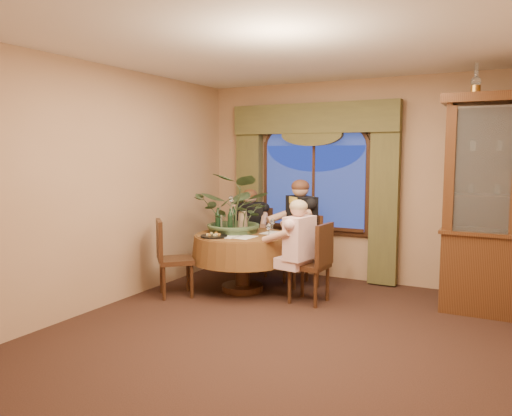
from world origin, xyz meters
The scene contains 32 objects.
floor centered at (0.00, 0.00, 0.00)m, with size 5.00×5.00×0.00m, color black.
wall_back centered at (0.00, 2.50, 1.40)m, with size 4.50×4.50×0.00m, color #A47D5B.
ceiling centered at (0.00, 0.00, 2.80)m, with size 5.00×5.00×0.00m, color white.
window centered at (-0.60, 2.43, 1.30)m, with size 1.62×0.10×1.32m, color navy, non-canonical shape.
arched_transom centered at (-0.60, 2.43, 2.08)m, with size 1.60×0.06×0.44m, color navy, non-canonical shape.
drapery_left centered at (-1.63, 2.38, 1.18)m, with size 0.38×0.14×2.32m, color #484627.
drapery_right centered at (0.43, 2.38, 1.18)m, with size 0.38×0.14×2.32m, color #484627.
swag_valance centered at (-0.60, 2.35, 2.28)m, with size 2.45×0.16×0.42m, color #484627, non-canonical shape.
dining_table centered at (-1.12, 1.25, 0.38)m, with size 1.32×1.32×0.75m, color maroon.
oil_lamp_left centered at (1.54, 1.74, 2.60)m, with size 0.11×0.11×0.34m, color #A5722D, non-canonical shape.
chair_right centered at (-0.17, 1.18, 0.48)m, with size 0.42×0.42×0.96m, color black.
chair_back_right centered at (-0.55, 1.85, 0.48)m, with size 0.42×0.42×0.96m, color black.
chair_back centered at (-1.39, 2.17, 0.48)m, with size 0.42×0.42×0.96m, color black.
chair_front_left centered at (-1.75, 0.66, 0.48)m, with size 0.42×0.42×0.96m, color black.
person_pink centered at (-0.25, 1.07, 0.63)m, with size 0.45×0.41×1.25m, color beige, non-canonical shape.
person_back centered at (-1.46, 2.10, 0.64)m, with size 0.46×0.42×1.27m, color black, non-canonical shape.
person_scarf centered at (-0.58, 1.93, 0.72)m, with size 0.52×0.47×1.44m, color black, non-canonical shape.
stoneware_vase centered at (-1.21, 1.40, 0.89)m, with size 0.15×0.15×0.27m, color gray, non-canonical shape.
centerpiece_plant centered at (-1.26, 1.35, 1.41)m, with size 1.06×1.17×0.92m, color #3C5434.
olive_bowl centered at (-1.08, 1.23, 0.77)m, with size 0.15×0.15×0.05m, color brown.
cheese_platter centered at (-1.32, 0.88, 0.76)m, with size 0.34×0.34×0.02m, color black.
wine_bottle_0 centered at (-1.53, 1.35, 0.92)m, with size 0.07×0.07×0.33m, color tan.
wine_bottle_1 centered at (-1.27, 1.19, 0.92)m, with size 0.07×0.07×0.33m, color black.
wine_bottle_2 centered at (-1.37, 1.44, 0.92)m, with size 0.07×0.07×0.33m, color black.
wine_bottle_3 centered at (-1.47, 1.21, 0.92)m, with size 0.07×0.07×0.33m, color black.
wine_bottle_4 centered at (-1.32, 1.28, 0.92)m, with size 0.07×0.07×0.33m, color tan.
tasting_paper_0 centered at (-0.96, 1.03, 0.75)m, with size 0.21×0.30×0.00m, color white.
tasting_paper_1 centered at (-0.82, 1.49, 0.75)m, with size 0.21×0.30×0.00m, color white.
tasting_paper_2 centered at (-1.16, 1.00, 0.75)m, with size 0.21×0.30×0.00m, color white.
wine_glass_person_pink centered at (-0.70, 1.16, 0.84)m, with size 0.07×0.07×0.18m, color silver, non-canonical shape.
wine_glass_person_back centered at (-1.29, 1.65, 0.84)m, with size 0.07×0.07×0.18m, color silver, non-canonical shape.
wine_glass_person_scarf centered at (-0.85, 1.59, 0.84)m, with size 0.07×0.07×0.18m, color silver, non-canonical shape.
Camera 1 is at (1.99, -4.32, 1.80)m, focal length 35.00 mm.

